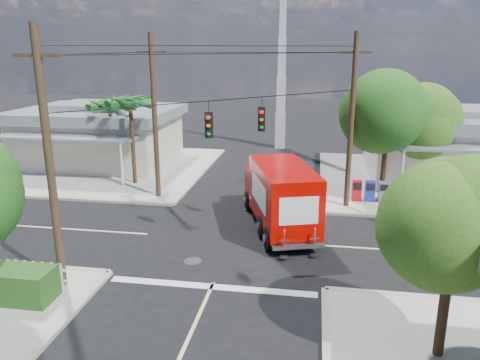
# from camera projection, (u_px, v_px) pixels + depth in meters

# --- Properties ---
(ground) EXTENTS (120.00, 120.00, 0.00)m
(ground) POSITION_uv_depth(u_px,v_px,m) (233.00, 240.00, 20.79)
(ground) COLOR black
(ground) RESTS_ON ground
(sidewalk_ne) EXTENTS (14.12, 14.12, 0.14)m
(sidewalk_ne) POSITION_uv_depth(u_px,v_px,m) (433.00, 182.00, 29.41)
(sidewalk_ne) COLOR #9B968C
(sidewalk_ne) RESTS_ON ground
(sidewalk_nw) EXTENTS (14.12, 14.12, 0.14)m
(sidewalk_nw) POSITION_uv_depth(u_px,v_px,m) (107.00, 168.00, 32.78)
(sidewalk_nw) COLOR #9B968C
(sidewalk_nw) RESTS_ON ground
(road_markings) EXTENTS (32.00, 32.00, 0.01)m
(road_markings) POSITION_uv_depth(u_px,v_px,m) (227.00, 253.00, 19.39)
(road_markings) COLOR beige
(road_markings) RESTS_ON ground
(building_ne) EXTENTS (11.80, 10.20, 4.50)m
(building_ne) POSITION_uv_depth(u_px,v_px,m) (460.00, 144.00, 29.58)
(building_ne) COLOR white
(building_ne) RESTS_ON sidewalk_ne
(building_nw) EXTENTS (10.80, 10.20, 4.30)m
(building_nw) POSITION_uv_depth(u_px,v_px,m) (100.00, 134.00, 33.87)
(building_nw) COLOR beige
(building_nw) RESTS_ON sidewalk_nw
(radio_tower) EXTENTS (0.80, 0.80, 17.00)m
(radio_tower) POSITION_uv_depth(u_px,v_px,m) (281.00, 80.00, 38.15)
(radio_tower) COLOR silver
(radio_tower) RESTS_ON ground
(tree_ne_front) EXTENTS (4.21, 4.14, 6.66)m
(tree_ne_front) POSITION_uv_depth(u_px,v_px,m) (388.00, 115.00, 24.78)
(tree_ne_front) COLOR #422D1C
(tree_ne_front) RESTS_ON sidewalk_ne
(tree_ne_back) EXTENTS (3.77, 3.66, 5.82)m
(tree_ne_back) POSITION_uv_depth(u_px,v_px,m) (429.00, 121.00, 26.63)
(tree_ne_back) COLOR #422D1C
(tree_ne_back) RESTS_ON sidewalk_ne
(tree_se) EXTENTS (3.67, 3.54, 5.62)m
(tree_se) POSITION_uv_depth(u_px,v_px,m) (456.00, 221.00, 11.72)
(tree_se) COLOR #422D1C
(tree_se) RESTS_ON sidewalk_se
(palm_nw_front) EXTENTS (3.01, 3.08, 5.59)m
(palm_nw_front) POSITION_uv_depth(u_px,v_px,m) (130.00, 103.00, 27.69)
(palm_nw_front) COLOR #422D1C
(palm_nw_front) RESTS_ON sidewalk_nw
(palm_nw_back) EXTENTS (3.01, 3.08, 5.19)m
(palm_nw_back) POSITION_uv_depth(u_px,v_px,m) (110.00, 106.00, 29.52)
(palm_nw_back) COLOR #422D1C
(palm_nw_back) RESTS_ON sidewalk_nw
(utility_poles) EXTENTS (12.00, 10.68, 9.00)m
(utility_poles) POSITION_uv_depth(u_px,v_px,m) (204.00, 129.00, 21.28)
(utility_poles) COLOR #473321
(utility_poles) RESTS_ON ground
(vending_boxes) EXTENTS (1.90, 0.50, 1.10)m
(vending_boxes) POSITION_uv_depth(u_px,v_px,m) (370.00, 191.00, 25.48)
(vending_boxes) COLOR red
(vending_boxes) RESTS_ON sidewalk_ne
(delivery_truck) EXTENTS (4.23, 7.54, 3.13)m
(delivery_truck) POSITION_uv_depth(u_px,v_px,m) (280.00, 195.00, 21.81)
(delivery_truck) COLOR black
(delivery_truck) RESTS_ON ground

